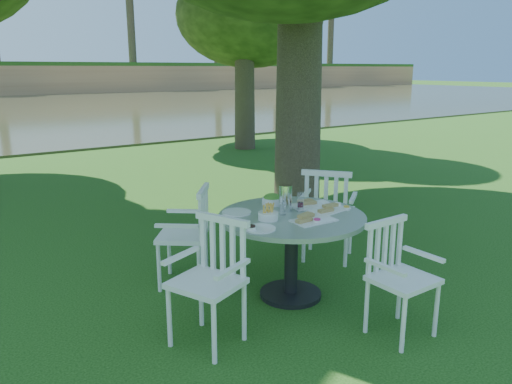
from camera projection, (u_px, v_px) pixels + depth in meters
ground at (268, 279)px, 4.93m from camera, size 140.00×140.00×0.00m
table at (292, 232)px, 4.43m from camera, size 1.30×1.30×0.78m
chair_ne at (327, 208)px, 5.26m from camera, size 0.69×0.70×1.01m
chair_nw at (192, 228)px, 4.72m from camera, size 0.65×0.65×0.95m
chair_sw at (214, 270)px, 3.74m from camera, size 0.60×0.61×0.95m
chair_se at (395, 268)px, 3.86m from camera, size 0.45×0.42×0.89m
tableware at (286, 208)px, 4.44m from camera, size 1.15×0.85×0.24m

